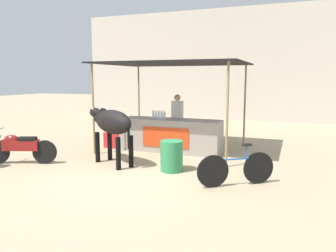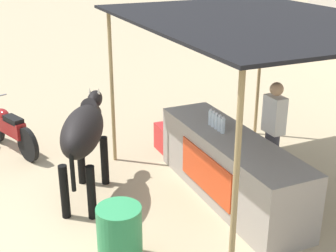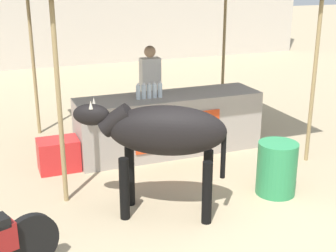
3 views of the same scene
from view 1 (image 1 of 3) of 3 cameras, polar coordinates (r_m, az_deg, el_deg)
ground_plane at (r=7.82m, az=-5.38°, el=-7.69°), size 60.00×60.00×0.00m
building_wall_far at (r=17.45m, az=10.22°, el=10.41°), size 16.00×0.50×5.63m
stall_counter at (r=9.68m, az=0.42°, el=-1.62°), size 3.00×0.82×0.96m
stall_awning at (r=9.82m, az=1.07°, el=10.34°), size 4.20×3.20×2.60m
water_bottle_row at (r=9.68m, az=-1.62°, el=1.94°), size 0.43×0.07×0.25m
vendor_behind_counter at (r=10.34m, az=1.63°, el=1.09°), size 0.34×0.22×1.65m
cooler_box at (r=10.41m, az=-9.15°, el=-2.35°), size 0.60×0.44×0.48m
water_barrel at (r=7.65m, az=0.63°, el=-5.23°), size 0.53×0.53×0.72m
cow at (r=8.27m, az=-9.77°, el=0.42°), size 1.78×1.16×1.44m
motorcycle_parked at (r=9.09m, az=-24.38°, el=-3.36°), size 1.71×0.82×0.90m
bicycle_leaning at (r=6.78m, az=11.81°, el=-7.30°), size 1.37×1.00×0.85m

